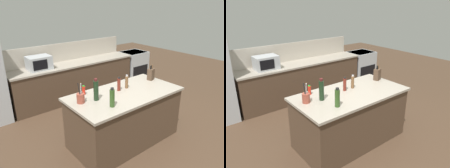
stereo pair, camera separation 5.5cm
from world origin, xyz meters
The scene contains 13 objects.
ground_plane centered at (0.00, 0.00, 0.00)m, with size 14.00×14.00×0.00m, color #473323.
back_counter_run centered at (0.30, 2.20, 0.47)m, with size 3.29×0.66×0.94m.
wall_backsplash centered at (0.30, 2.52, 1.17)m, with size 3.25×0.03×0.46m, color #B2A899.
kitchen_island centered at (0.00, 0.00, 0.47)m, with size 1.96×1.01×0.94m.
range_oven centered at (2.36, 2.20, 0.47)m, with size 0.76×0.65×0.92m.
microwave centered at (-0.60, 2.20, 1.09)m, with size 0.51×0.39×0.30m.
knife_block centered at (0.82, 0.16, 1.05)m, with size 0.15×0.13×0.29m.
utensil_crock centered at (-0.79, 0.14, 1.02)m, with size 0.12×0.12×0.32m.
pepper_grinder centered at (0.16, 0.14, 1.06)m, with size 0.05×0.05×0.24m.
hot_sauce_bottle centered at (-0.59, 0.37, 1.02)m, with size 0.05×0.05×0.16m.
olive_oil_bottle centered at (-0.50, -0.26, 1.08)m, with size 0.08×0.08×0.30m.
wine_bottle centered at (-0.55, 0.07, 1.11)m, with size 0.08×0.08×0.35m.
vinegar_bottle centered at (-0.02, 0.13, 1.05)m, with size 0.06×0.06×0.24m.
Camera 2 is at (-2.27, -2.53, 2.40)m, focal length 35.00 mm.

